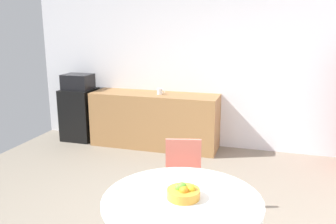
{
  "coord_description": "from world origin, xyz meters",
  "views": [
    {
      "loc": [
        1.1,
        -2.79,
        2.02
      ],
      "look_at": [
        -0.14,
        1.33,
        0.95
      ],
      "focal_mm": 38.3,
      "sensor_mm": 36.0,
      "label": 1
    }
  ],
  "objects_px": {
    "mini_fridge": "(80,114)",
    "microwave": "(78,82)",
    "chair_coral": "(183,170)",
    "fruit_bowl": "(184,192)",
    "round_table": "(182,212)",
    "mug_white": "(160,91)"
  },
  "relations": [
    {
      "from": "microwave",
      "to": "mug_white",
      "type": "height_order",
      "value": "microwave"
    },
    {
      "from": "chair_coral",
      "to": "fruit_bowl",
      "type": "distance_m",
      "value": 1.05
    },
    {
      "from": "mini_fridge",
      "to": "fruit_bowl",
      "type": "bearing_deg",
      "value": -48.59
    },
    {
      "from": "microwave",
      "to": "round_table",
      "type": "xyz_separation_m",
      "value": [
        2.66,
        -3.04,
        -0.42
      ]
    },
    {
      "from": "mini_fridge",
      "to": "microwave",
      "type": "relative_size",
      "value": 1.88
    },
    {
      "from": "round_table",
      "to": "fruit_bowl",
      "type": "distance_m",
      "value": 0.16
    },
    {
      "from": "chair_coral",
      "to": "fruit_bowl",
      "type": "xyz_separation_m",
      "value": [
        0.25,
        -0.99,
        0.25
      ]
    },
    {
      "from": "chair_coral",
      "to": "mug_white",
      "type": "xyz_separation_m",
      "value": [
        -0.91,
        2.02,
        0.43
      ]
    },
    {
      "from": "microwave",
      "to": "fruit_bowl",
      "type": "xyz_separation_m",
      "value": [
        2.67,
        -3.03,
        -0.26
      ]
    },
    {
      "from": "mini_fridge",
      "to": "fruit_bowl",
      "type": "distance_m",
      "value": 4.05
    },
    {
      "from": "round_table",
      "to": "fruit_bowl",
      "type": "height_order",
      "value": "fruit_bowl"
    },
    {
      "from": "round_table",
      "to": "microwave",
      "type": "bearing_deg",
      "value": 131.21
    },
    {
      "from": "mini_fridge",
      "to": "chair_coral",
      "type": "bearing_deg",
      "value": -40.19
    },
    {
      "from": "mini_fridge",
      "to": "mug_white",
      "type": "relative_size",
      "value": 7.0
    },
    {
      "from": "chair_coral",
      "to": "mug_white",
      "type": "height_order",
      "value": "mug_white"
    },
    {
      "from": "round_table",
      "to": "mug_white",
      "type": "distance_m",
      "value": 3.25
    },
    {
      "from": "mini_fridge",
      "to": "mug_white",
      "type": "height_order",
      "value": "mug_white"
    },
    {
      "from": "chair_coral",
      "to": "fruit_bowl",
      "type": "relative_size",
      "value": 3.29
    },
    {
      "from": "chair_coral",
      "to": "fruit_bowl",
      "type": "height_order",
      "value": "fruit_bowl"
    },
    {
      "from": "mini_fridge",
      "to": "round_table",
      "type": "height_order",
      "value": "mini_fridge"
    },
    {
      "from": "chair_coral",
      "to": "round_table",
      "type": "bearing_deg",
      "value": -76.13
    },
    {
      "from": "microwave",
      "to": "fruit_bowl",
      "type": "bearing_deg",
      "value": -48.59
    }
  ]
}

